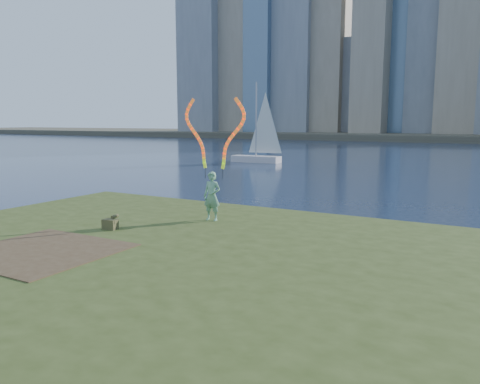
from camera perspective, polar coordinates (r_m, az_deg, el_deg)
The scene contains 7 objects.
ground at distance 12.41m, azimuth -4.48°, elevation -8.59°, with size 320.00×320.00×0.00m, color #17233B.
grassy_knoll at distance 10.57m, azimuth -11.52°, elevation -9.91°, with size 20.00×18.00×0.80m.
dirt_patch at distance 11.40m, azimuth -23.09°, elevation -6.60°, with size 3.20×3.00×0.02m, color #47331E.
far_shore at distance 105.09m, azimuth 25.83°, elevation 6.12°, with size 320.00×40.00×1.20m, color #464233.
woman_with_ribbons at distance 13.51m, azimuth -3.37°, elevation 2.63°, with size 1.97×0.38×3.84m.
canvas_bag at distance 13.04m, azimuth -15.51°, elevation -3.73°, with size 0.41×0.46×0.36m.
sailboat at distance 41.90m, azimuth 2.26°, elevation 5.29°, with size 4.71×1.61×7.10m.
Camera 1 is at (6.62, -9.84, 3.67)m, focal length 35.00 mm.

